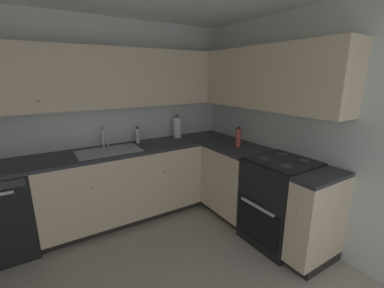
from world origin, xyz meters
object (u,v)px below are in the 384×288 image
(soap_bottle, at_px, (138,136))
(oil_bottle, at_px, (238,137))
(paper_towel_roll, at_px, (177,127))
(oven_range, at_px, (280,201))

(soap_bottle, bearing_deg, oil_bottle, -40.62)
(paper_towel_roll, distance_m, oil_bottle, 0.91)
(oven_range, relative_size, oil_bottle, 4.35)
(soap_bottle, bearing_deg, oven_range, -56.69)
(oven_range, xyz_separation_m, soap_bottle, (-1.00, 1.52, 0.55))
(paper_towel_roll, height_order, oil_bottle, paper_towel_roll)
(paper_towel_roll, xyz_separation_m, oil_bottle, (0.40, -0.82, -0.03))
(oven_range, distance_m, soap_bottle, 1.89)
(soap_bottle, relative_size, oil_bottle, 0.87)
(oven_range, height_order, soap_bottle, soap_bottle)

